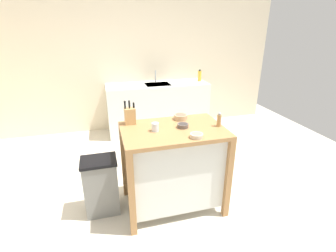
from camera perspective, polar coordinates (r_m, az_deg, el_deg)
ground_plane at (r=2.99m, az=0.73°, el=-16.87°), size 6.38×6.38×0.00m
wall_back at (r=4.78m, az=-7.66°, el=14.89°), size 5.38×0.10×2.60m
kitchen_island at (r=2.67m, az=1.15°, el=-8.71°), size 1.03×0.69×0.92m
knife_block at (r=2.61m, az=-8.70°, el=2.36°), size 0.11×0.09×0.25m
bowl_stoneware_deep at (r=2.29m, az=6.54°, el=-2.17°), size 0.12×0.12×0.04m
bowl_ceramic_wide at (r=2.73m, az=2.90°, el=2.11°), size 0.14×0.14×0.05m
bowl_ceramic_small at (r=2.51m, az=3.42°, el=0.11°), size 0.11×0.11×0.04m
drinking_cup at (r=2.41m, az=-2.94°, el=-0.25°), size 0.07×0.07×0.09m
pepper_grinder at (r=2.57m, az=11.61°, el=1.40°), size 0.04×0.04×0.15m
trash_bin at (r=2.78m, az=-15.02°, el=-13.05°), size 0.36×0.28×0.63m
sink_counter at (r=4.68m, az=-2.35°, el=4.26°), size 1.84×0.60×0.90m
sink_faucet at (r=4.68m, az=-2.86°, el=11.27°), size 0.02×0.02×0.22m
bottle_spray_cleaner at (r=4.81m, az=7.24°, el=11.32°), size 0.07×0.07×0.22m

